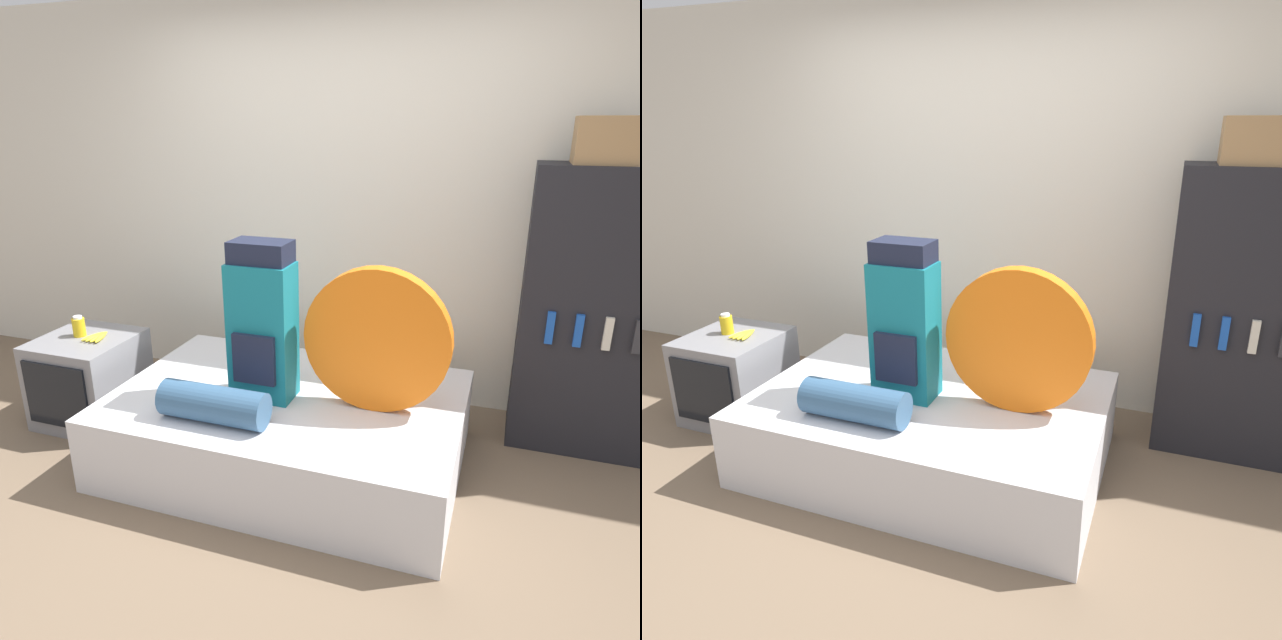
# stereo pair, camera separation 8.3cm
# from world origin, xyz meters

# --- Properties ---
(ground_plane) EXTENTS (16.00, 16.00, 0.00)m
(ground_plane) POSITION_xyz_m (0.00, 0.00, 0.00)
(ground_plane) COLOR brown
(wall_back) EXTENTS (8.00, 0.05, 2.60)m
(wall_back) POSITION_xyz_m (0.00, 1.63, 1.30)
(wall_back) COLOR silver
(wall_back) RESTS_ON ground_plane
(bed) EXTENTS (1.87, 1.28, 0.42)m
(bed) POSITION_xyz_m (0.02, 0.59, 0.21)
(bed) COLOR silver
(bed) RESTS_ON ground_plane
(backpack) EXTENTS (0.33, 0.24, 0.85)m
(backpack) POSITION_xyz_m (-0.10, 0.54, 0.83)
(backpack) COLOR #14707F
(backpack) RESTS_ON bed
(tent_bag) EXTENTS (0.75, 0.09, 0.75)m
(tent_bag) POSITION_xyz_m (0.50, 0.60, 0.79)
(tent_bag) COLOR orange
(tent_bag) RESTS_ON bed
(sleeping_roll) EXTENTS (0.55, 0.19, 0.19)m
(sleeping_roll) POSITION_xyz_m (-0.22, 0.20, 0.51)
(sleeping_roll) COLOR #33567A
(sleeping_roll) RESTS_ON bed
(television) EXTENTS (0.55, 0.59, 0.55)m
(television) POSITION_xyz_m (-1.36, 0.64, 0.28)
(television) COLOR gray
(television) RESTS_ON ground_plane
(canister) EXTENTS (0.08, 0.08, 0.13)m
(canister) POSITION_xyz_m (-1.41, 0.66, 0.62)
(canister) COLOR gold
(canister) RESTS_ON television
(banana_bunch) EXTENTS (0.13, 0.18, 0.03)m
(banana_bunch) POSITION_xyz_m (-1.27, 0.66, 0.57)
(banana_bunch) COLOR yellow
(banana_bunch) RESTS_ON television
(bookshelf) EXTENTS (0.89, 0.41, 1.62)m
(bookshelf) POSITION_xyz_m (1.62, 1.33, 0.81)
(bookshelf) COLOR black
(bookshelf) RESTS_ON ground_plane
(cardboard_box) EXTENTS (0.30, 0.29, 0.23)m
(cardboard_box) POSITION_xyz_m (1.49, 1.31, 1.74)
(cardboard_box) COLOR #99754C
(cardboard_box) RESTS_ON bookshelf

